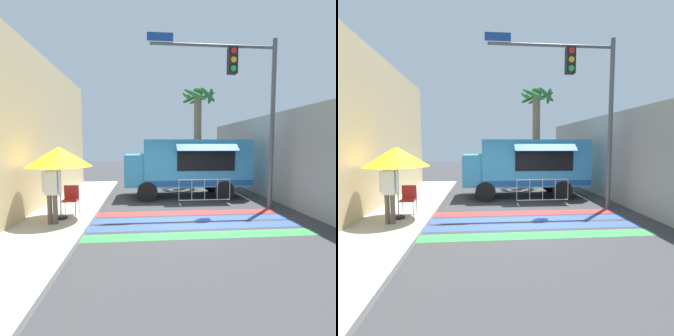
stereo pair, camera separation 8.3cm
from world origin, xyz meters
The scene contains 12 objects.
ground_plane centered at (0.00, 0.00, 0.00)m, with size 60.00×60.00×0.00m, color #38383A.
sidewalk_left centered at (-5.20, 0.00, 0.07)m, with size 4.40×16.00×0.14m.
building_left_facade centered at (-5.19, 0.00, 2.81)m, with size 0.25×16.00×5.61m.
concrete_wall_right centered at (4.13, 3.00, 1.85)m, with size 0.20×16.00×3.69m.
crosswalk_painted centered at (0.00, -0.47, 0.00)m, with size 6.40×2.84×0.01m.
food_truck centered at (0.47, 3.65, 1.50)m, with size 5.45×2.74×2.59m.
traffic_signal_pole centered at (2.36, 1.10, 4.25)m, with size 4.64×0.29×6.19m.
patio_umbrella centered at (-3.94, -0.15, 2.01)m, with size 1.92×1.92×2.18m.
folding_chair centered at (-3.77, 0.33, 0.70)m, with size 0.46×0.46×0.93m.
vendor_person centered at (-4.00, -0.67, 1.15)m, with size 0.53×0.23×1.77m.
barricade_front centered at (0.97, 1.89, 0.51)m, with size 2.08×0.44×1.02m.
palm_tree centered at (1.69, 6.76, 3.70)m, with size 2.12×2.27×5.64m.
Camera 2 is at (-1.36, -8.18, 2.36)m, focal length 28.00 mm.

